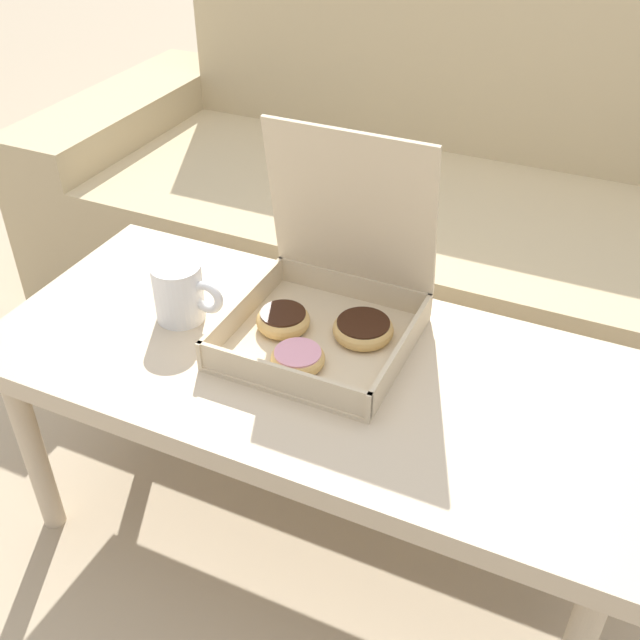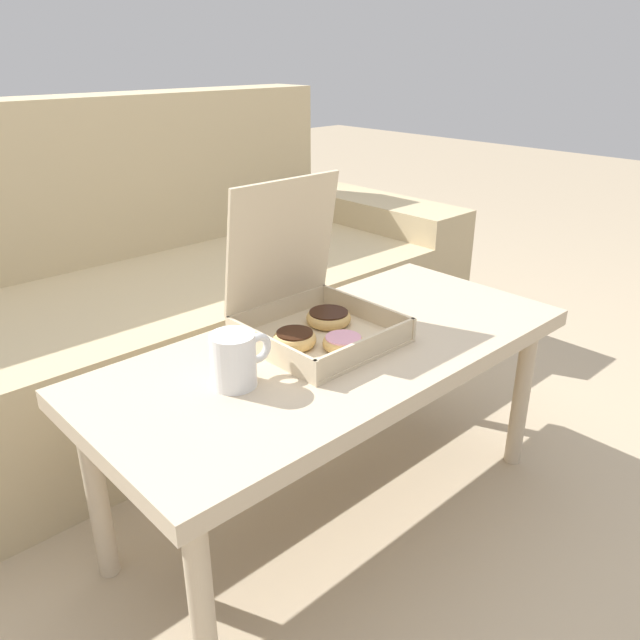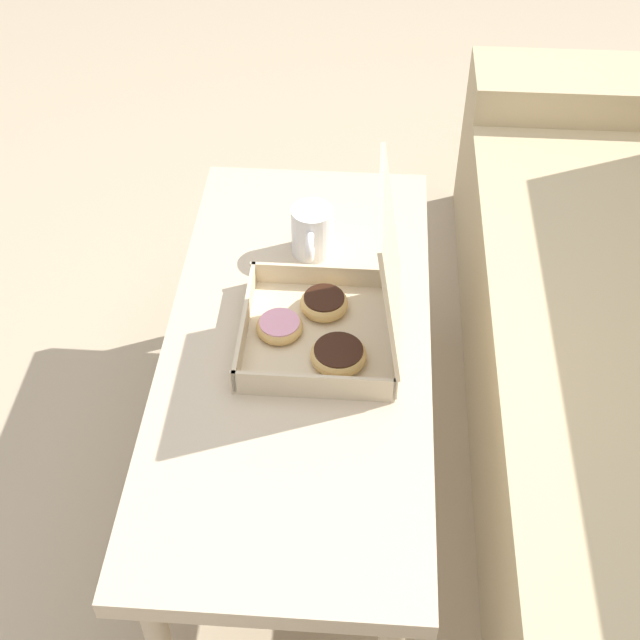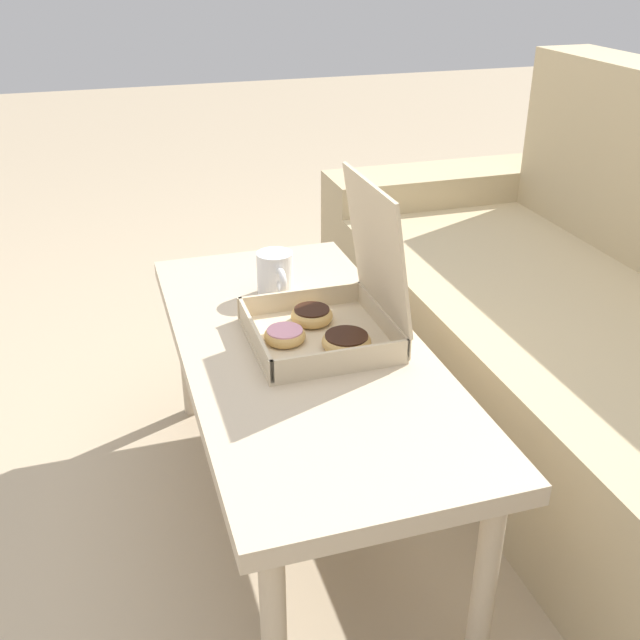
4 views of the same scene
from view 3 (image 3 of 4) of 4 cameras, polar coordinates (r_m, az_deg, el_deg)
ground_plane at (r=2.07m, az=-0.11°, el=-10.35°), size 12.00×12.00×0.00m
coffee_table at (r=1.75m, az=-1.45°, el=-2.46°), size 1.13×0.51×0.46m
pastry_box at (r=1.67m, az=0.96°, el=0.28°), size 0.30×0.30×0.35m
coffee_mug at (r=1.87m, az=-0.51°, el=5.65°), size 0.14×0.09×0.11m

